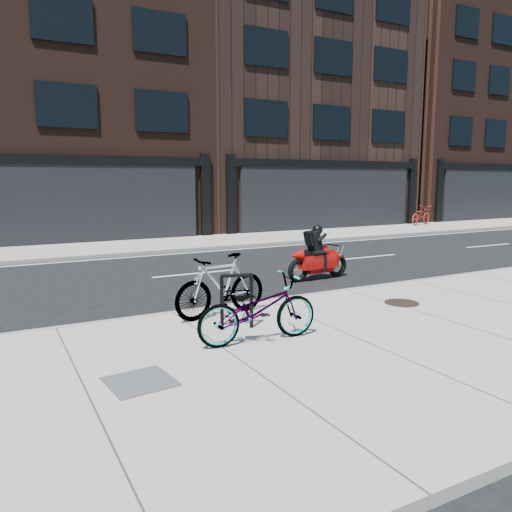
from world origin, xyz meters
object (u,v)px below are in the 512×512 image
bicycle_rear (221,285)px  bicycle_front (258,309)px  bike_rack (237,296)px  motorcycle (321,257)px  manhole_cover (402,303)px  bicycle_far (421,215)px  utility_grate (140,382)px

bicycle_rear → bicycle_front: bearing=-12.3°
bike_rack → bicycle_front: 0.74m
bike_rack → motorcycle: bearing=39.1°
bike_rack → bicycle_front: bicycle_front is taller
motorcycle → manhole_cover: (-0.38, -3.25, -0.44)m
bicycle_front → motorcycle: (3.98, 3.96, -0.06)m
bicycle_front → bike_rack: bearing=2.3°
bicycle_rear → bicycle_far: bearing=115.5°
motorcycle → utility_grate: motorcycle is taller
bicycle_front → bicycle_rear: 1.55m
bike_rack → utility_grate: 2.48m
bicycle_front → manhole_cover: (3.60, 0.71, -0.49)m
bike_rack → bicycle_rear: size_ratio=0.50×
bicycle_far → bike_rack: bearing=107.7°
bicycle_far → manhole_cover: 17.89m
bicycle_far → utility_grate: size_ratio=2.54×
bicycle_front → motorcycle: 5.62m
bicycle_rear → utility_grate: bicycle_rear is taller
bicycle_front → bicycle_far: bearing=-49.4°
bicycle_front → utility_grate: bearing=111.8°
bike_rack → bicycle_far: (16.77, 12.05, -0.03)m
motorcycle → bicycle_far: motorcycle is taller
bike_rack → manhole_cover: bearing=-0.5°
bicycle_rear → motorcycle: size_ratio=0.97×
motorcycle → bicycle_far: size_ratio=0.99×
bicycle_rear → utility_grate: (-2.07, -2.20, -0.55)m
bike_rack → manhole_cover: 3.62m
bicycle_front → utility_grate: 2.13m
motorcycle → manhole_cover: size_ratio=2.87×
bike_rack → motorcycle: (3.97, 3.22, -0.09)m
bike_rack → utility_grate: (-1.98, -1.40, -0.53)m
bicycle_rear → motorcycle: bearing=113.4°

